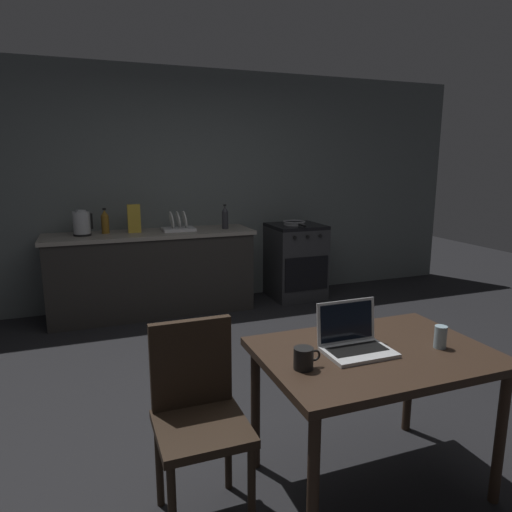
% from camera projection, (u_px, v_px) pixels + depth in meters
% --- Properties ---
extents(ground_plane, '(12.00, 12.00, 0.00)m').
position_uv_depth(ground_plane, '(280.00, 407.00, 3.08)').
color(ground_plane, black).
extents(back_wall, '(6.40, 0.10, 2.62)m').
position_uv_depth(back_wall, '(214.00, 188.00, 5.35)').
color(back_wall, slate).
rests_on(back_wall, ground_plane).
extents(kitchen_counter, '(2.16, 0.64, 0.88)m').
position_uv_depth(kitchen_counter, '(152.00, 273.00, 4.93)').
color(kitchen_counter, '#282623').
rests_on(kitchen_counter, ground_plane).
extents(stove_oven, '(0.60, 0.62, 0.88)m').
position_uv_depth(stove_oven, '(295.00, 261.00, 5.51)').
color(stove_oven, '#2D2D30').
rests_on(stove_oven, ground_plane).
extents(dining_table, '(1.11, 0.77, 0.72)m').
position_uv_depth(dining_table, '(374.00, 366.00, 2.23)').
color(dining_table, '#332319').
rests_on(dining_table, ground_plane).
extents(chair, '(0.40, 0.40, 0.91)m').
position_uv_depth(chair, '(198.00, 407.00, 2.07)').
color(chair, '#2D2116').
rests_on(chair, ground_plane).
extents(laptop, '(0.32, 0.25, 0.23)m').
position_uv_depth(laptop, '(355.00, 342.00, 2.20)').
color(laptop, silver).
rests_on(laptop, dining_table).
extents(electric_kettle, '(0.19, 0.17, 0.26)m').
position_uv_depth(electric_kettle, '(82.00, 223.00, 4.59)').
color(electric_kettle, black).
rests_on(electric_kettle, kitchen_counter).
extents(bottle, '(0.07, 0.07, 0.27)m').
position_uv_depth(bottle, '(225.00, 217.00, 5.05)').
color(bottle, '#2D2D33').
rests_on(bottle, kitchen_counter).
extents(frying_pan, '(0.27, 0.44, 0.05)m').
position_uv_depth(frying_pan, '(294.00, 223.00, 5.38)').
color(frying_pan, gray).
rests_on(frying_pan, stove_oven).
extents(coffee_mug, '(0.13, 0.09, 0.10)m').
position_uv_depth(coffee_mug, '(304.00, 358.00, 2.01)').
color(coffee_mug, black).
rests_on(coffee_mug, dining_table).
extents(drinking_glass, '(0.06, 0.06, 0.11)m').
position_uv_depth(drinking_glass, '(440.00, 337.00, 2.23)').
color(drinking_glass, '#99B7C6').
rests_on(drinking_glass, dining_table).
extents(cereal_box, '(0.13, 0.05, 0.29)m').
position_uv_depth(cereal_box, '(134.00, 219.00, 4.77)').
color(cereal_box, gold).
rests_on(cereal_box, kitchen_counter).
extents(dish_rack, '(0.34, 0.26, 0.21)m').
position_uv_depth(dish_rack, '(178.00, 226.00, 4.93)').
color(dish_rack, silver).
rests_on(dish_rack, kitchen_counter).
extents(bottle_b, '(0.08, 0.08, 0.26)m').
position_uv_depth(bottle_b, '(105.00, 221.00, 4.74)').
color(bottle_b, '#8C601E').
rests_on(bottle_b, kitchen_counter).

